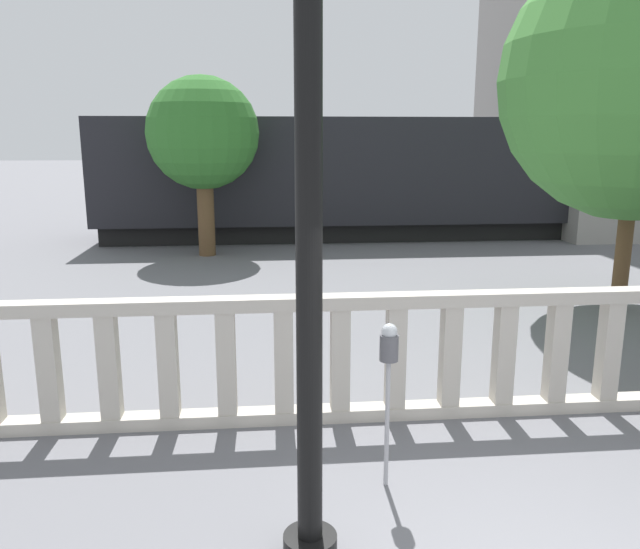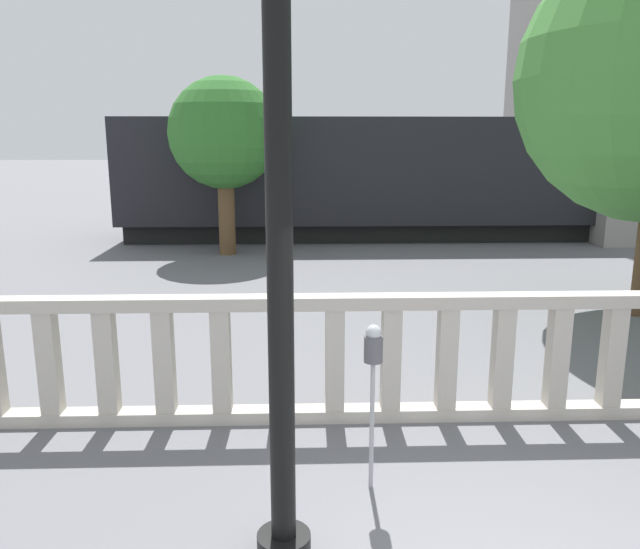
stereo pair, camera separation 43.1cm
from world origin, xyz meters
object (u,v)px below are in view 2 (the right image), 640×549
at_px(lamppost, 278,105).
at_px(parking_meter, 373,359).
at_px(tree_left, 224,134).
at_px(train_near, 430,175).

xyz_separation_m(lamppost, parking_meter, (0.75, 0.94, -2.05)).
bearing_deg(lamppost, tree_left, 98.22).
bearing_deg(lamppost, parking_meter, 51.45).
relative_size(lamppost, tree_left, 1.43).
height_order(train_near, tree_left, tree_left).
bearing_deg(train_near, parking_meter, -103.47).
bearing_deg(tree_left, train_near, 25.33).
distance_m(lamppost, tree_left, 12.37).
distance_m(lamppost, parking_meter, 2.38).
height_order(lamppost, parking_meter, lamppost).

